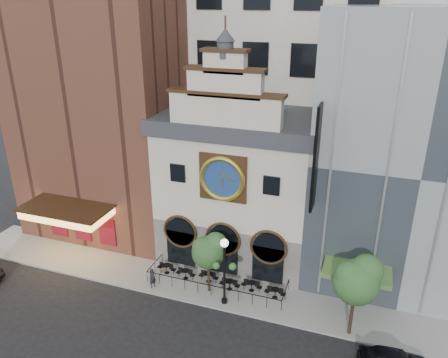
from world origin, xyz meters
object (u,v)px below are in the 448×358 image
bistro_0 (167,268)px  bistro_2 (208,276)px  bistro_4 (252,286)px  lamppost (224,264)px  tree_right (357,279)px  bistro_1 (186,274)px  bistro_5 (275,292)px  bistro_3 (230,284)px  pedestrian (153,278)px  tree_left (209,250)px

bistro_0 → bistro_2: 3.57m
bistro_4 → lamppost: 3.73m
bistro_4 → tree_right: tree_right is taller
bistro_1 → bistro_5: size_ratio=1.00×
bistro_1 → bistro_5: same height
bistro_3 → tree_right: (8.98, -1.79, 3.83)m
pedestrian → tree_left: 5.14m
lamppost → bistro_3: bearing=80.6°
bistro_1 → bistro_5: (7.17, -0.02, 0.00)m
tree_left → bistro_4: bearing=18.7°
tree_right → pedestrian: bearing=179.5°
bistro_1 → bistro_3: same height
bistro_4 → pedestrian: size_ratio=0.97×
bistro_1 → bistro_4: same height
bistro_4 → pedestrian: 7.51m
bistro_2 → lamppost: (2.00, -1.97, 2.80)m
bistro_3 → bistro_4: 1.65m
tree_right → bistro_5: bearing=160.7°
bistro_4 → bistro_1: bearing=-177.6°
tree_left → tree_right: 10.46m
bistro_0 → lamppost: 6.52m
bistro_1 → tree_left: size_ratio=0.32×
tree_left → bistro_2: bearing=115.1°
bistro_0 → tree_right: (14.41, -2.12, 3.83)m
bistro_4 → pedestrian: (-7.22, -2.04, 0.35)m
bistro_0 → bistro_3: 5.45m
pedestrian → tree_right: tree_right is taller
bistro_4 → lamppost: (-1.48, -1.97, 2.80)m
lamppost → pedestrian: bearing=166.9°
bistro_2 → tree_left: size_ratio=0.32×
tree_left → tree_right: size_ratio=0.83×
bistro_3 → tree_left: size_ratio=0.32×
pedestrian → bistro_1: bearing=-18.8°
bistro_3 → tree_right: tree_right is taller
tree_left → tree_right: bearing=-6.3°
pedestrian → bistro_0: bearing=22.6°
pedestrian → tree_left: size_ratio=0.33×
lamppost → tree_right: size_ratio=0.90×
tree_left → pedestrian: bearing=-166.3°
bistro_4 → tree_left: tree_left is taller
lamppost → bistro_2: bearing=121.5°
bistro_1 → lamppost: lamppost is taller
bistro_0 → lamppost: size_ratio=0.30×
lamppost → bistro_0: bearing=147.1°
bistro_0 → pedestrian: 2.03m
bistro_4 → bistro_5: 1.88m
bistro_2 → bistro_5: bearing=-2.6°
bistro_0 → bistro_3: (5.44, -0.34, 0.00)m
bistro_0 → tree_left: (4.05, -0.97, 3.11)m
bistro_4 → tree_right: 8.58m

